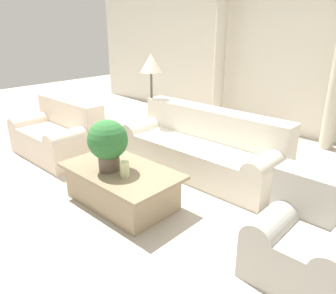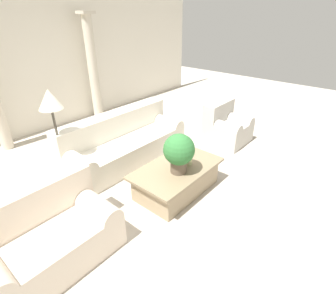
# 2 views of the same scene
# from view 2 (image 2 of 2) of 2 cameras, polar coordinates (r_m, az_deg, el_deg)

# --- Properties ---
(ground_plane) EXTENTS (16.00, 16.00, 0.00)m
(ground_plane) POSITION_cam_2_polar(r_m,az_deg,el_deg) (4.30, -3.69, -7.33)
(ground_plane) COLOR #BCB2A3
(wall_back) EXTENTS (10.00, 0.06, 3.20)m
(wall_back) POSITION_cam_2_polar(r_m,az_deg,el_deg) (6.38, -27.32, 17.06)
(wall_back) COLOR silver
(wall_back) RESTS_ON ground_plane
(sofa_long) EXTENTS (2.32, 0.87, 0.85)m
(sofa_long) POSITION_cam_2_polar(r_m,az_deg,el_deg) (4.80, -9.63, 0.93)
(sofa_long) COLOR beige
(sofa_long) RESTS_ON ground_plane
(loveseat) EXTENTS (1.42, 0.87, 0.85)m
(loveseat) POSITION_cam_2_polar(r_m,az_deg,el_deg) (3.22, -25.44, -16.97)
(loveseat) COLOR beige
(loveseat) RESTS_ON ground_plane
(coffee_table) EXTENTS (1.37, 0.80, 0.42)m
(coffee_table) POSITION_cam_2_polar(r_m,az_deg,el_deg) (3.96, 1.90, -6.91)
(coffee_table) COLOR #998466
(coffee_table) RESTS_ON ground_plane
(potted_plant) EXTENTS (0.44, 0.44, 0.58)m
(potted_plant) POSITION_cam_2_polar(r_m,az_deg,el_deg) (3.58, 2.41, -0.93)
(potted_plant) COLOR brown
(potted_plant) RESTS_ON coffee_table
(pillar_candle) EXTENTS (0.10, 0.10, 0.17)m
(pillar_candle) POSITION_cam_2_polar(r_m,az_deg,el_deg) (3.88, 4.58, -2.69)
(pillar_candle) COLOR beige
(pillar_candle) RESTS_ON coffee_table
(floor_lamp) EXTENTS (0.33, 0.33, 1.52)m
(floor_lamp) POSITION_cam_2_polar(r_m,az_deg,el_deg) (3.99, -24.14, 8.19)
(floor_lamp) COLOR #4C473D
(floor_lamp) RESTS_ON ground_plane
(column_right) EXTENTS (0.31, 0.31, 2.45)m
(column_right) POSITION_cam_2_polar(r_m,az_deg,el_deg) (6.70, -16.07, 16.26)
(column_right) COLOR beige
(column_right) RESTS_ON ground_plane
(armchair) EXTENTS (0.81, 0.78, 0.81)m
(armchair) POSITION_cam_2_polar(r_m,az_deg,el_deg) (5.55, 12.55, 4.45)
(armchair) COLOR #B7B2A8
(armchair) RESTS_ON ground_plane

